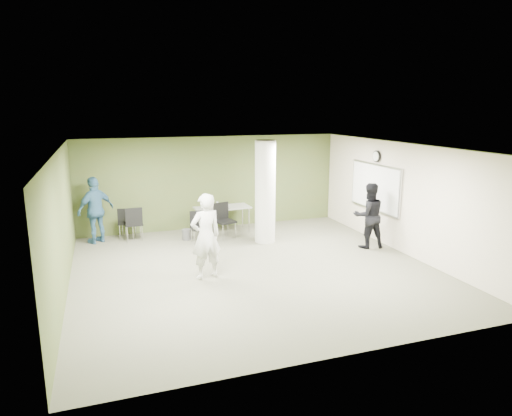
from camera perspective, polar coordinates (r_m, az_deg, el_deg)
name	(u,v)px	position (r m, az deg, el deg)	size (l,w,h in m)	color
floor	(254,269)	(10.63, -0.26, -7.64)	(8.00, 8.00, 0.00)	#535141
ceiling	(254,147)	(10.01, -0.28, 7.58)	(8.00, 8.00, 0.00)	white
wall_back	(212,183)	(14.01, -5.51, 3.18)	(8.00, 0.02, 2.80)	#51592A
wall_left	(61,225)	(9.76, -23.15, -1.93)	(0.02, 8.00, 2.80)	#51592A
wall_right_cream	(404,199)	(12.09, 18.01, 1.12)	(0.02, 8.00, 2.80)	beige
column	(265,192)	(12.40, 1.16, 2.02)	(0.56, 0.56, 2.80)	silver
whiteboard	(375,187)	(12.99, 14.62, 2.54)	(0.05, 2.30, 1.30)	silver
wall_clock	(377,156)	(12.87, 14.83, 6.27)	(0.06, 0.32, 0.32)	black
folding_table	(222,209)	(13.52, -4.28, -0.06)	(1.66, 0.78, 1.02)	#969590
wastebasket	(187,235)	(13.00, -8.68, -3.29)	(0.26, 0.26, 0.30)	#4C4C4C
chair_back_left	(126,220)	(13.41, -15.89, -1.51)	(0.54, 0.54, 0.89)	black
chair_back_right	(134,221)	(13.08, -15.04, -1.60)	(0.50, 0.50, 0.97)	black
chair_table_left	(198,224)	(12.64, -7.23, -2.06)	(0.43, 0.43, 0.86)	black
chair_table_right	(223,217)	(13.00, -4.09, -1.19)	(0.62, 0.62, 1.00)	black
woman_white	(206,236)	(9.86, -6.29, -3.56)	(0.69, 0.45, 1.89)	silver
man_black	(369,216)	(12.35, 13.91, -0.92)	(0.84, 0.66, 1.74)	black
man_blue	(96,210)	(13.15, -19.39, -0.24)	(1.08, 0.45, 1.84)	#38668C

